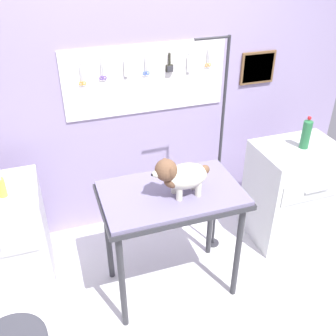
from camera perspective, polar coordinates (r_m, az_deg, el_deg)
name	(u,v)px	position (r m, az deg, el deg)	size (l,w,h in m)	color
ground	(191,320)	(2.96, 3.46, -21.51)	(4.40, 4.00, 0.04)	silver
rear_wall_panel	(139,101)	(3.22, -4.35, 9.90)	(4.00, 0.11, 2.30)	#9788B2
grooming_table	(171,203)	(2.60, 0.50, -5.26)	(0.95, 0.58, 0.88)	#2D2D33
grooming_arm	(218,162)	(2.97, 7.44, 0.85)	(0.30, 0.11, 1.78)	#2D2D33
dog	(180,176)	(2.42, 1.83, -1.12)	(0.40, 0.19, 0.28)	beige
cabinet_right	(292,192)	(3.47, 17.85, -3.41)	(0.68, 0.54, 0.87)	silver
conditioner_bottle	(1,187)	(2.71, -23.45, -2.61)	(0.06, 0.06, 0.18)	gold
soda_bottle	(306,134)	(3.21, 19.78, 4.82)	(0.07, 0.07, 0.27)	#266C3E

